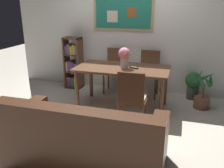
# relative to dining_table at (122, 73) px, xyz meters

# --- Properties ---
(ground_plane) EXTENTS (12.00, 12.00, 0.00)m
(ground_plane) POSITION_rel_dining_table_xyz_m (-0.07, -0.41, -0.65)
(ground_plane) COLOR beige
(wall_back_with_painting) EXTENTS (5.20, 0.14, 2.60)m
(wall_back_with_painting) POSITION_rel_dining_table_xyz_m (-0.07, 1.04, 0.66)
(wall_back_with_painting) COLOR silver
(wall_back_with_painting) RESTS_ON ground_plane
(dining_table) EXTENTS (1.62, 0.83, 0.74)m
(dining_table) POSITION_rel_dining_table_xyz_m (0.00, 0.00, 0.00)
(dining_table) COLOR brown
(dining_table) RESTS_ON ground_plane
(dining_chair_far_right) EXTENTS (0.40, 0.41, 0.91)m
(dining_chair_far_right) POSITION_rel_dining_table_xyz_m (0.36, 0.74, -0.11)
(dining_chair_far_right) COLOR brown
(dining_chair_far_right) RESTS_ON ground_plane
(dining_chair_near_right) EXTENTS (0.40, 0.41, 0.91)m
(dining_chair_near_right) POSITION_rel_dining_table_xyz_m (0.34, -0.74, -0.11)
(dining_chair_near_right) COLOR brown
(dining_chair_near_right) RESTS_ON ground_plane
(dining_chair_far_left) EXTENTS (0.40, 0.41, 0.91)m
(dining_chair_far_left) POSITION_rel_dining_table_xyz_m (-0.36, 0.77, -0.11)
(dining_chair_far_left) COLOR brown
(dining_chair_far_left) RESTS_ON ground_plane
(leather_couch) EXTENTS (1.80, 0.84, 0.84)m
(leather_couch) POSITION_rel_dining_table_xyz_m (0.01, -1.77, -0.34)
(leather_couch) COLOR #472819
(leather_couch) RESTS_ON ground_plane
(bookshelf) EXTENTS (0.36, 0.28, 1.12)m
(bookshelf) POSITION_rel_dining_table_xyz_m (-1.29, 0.74, -0.13)
(bookshelf) COLOR brown
(bookshelf) RESTS_ON ground_plane
(potted_ivy) EXTENTS (0.31, 0.31, 0.53)m
(potted_ivy) POSITION_rel_dining_table_xyz_m (1.23, 0.79, -0.34)
(potted_ivy) COLOR #4C4742
(potted_ivy) RESTS_ON ground_plane
(potted_palm) EXTENTS (0.39, 0.42, 0.71)m
(potted_palm) POSITION_rel_dining_table_xyz_m (1.39, 0.37, -0.38)
(potted_palm) COLOR brown
(potted_palm) RESTS_ON ground_plane
(flower_vase) EXTENTS (0.21, 0.21, 0.35)m
(flower_vase) POSITION_rel_dining_table_xyz_m (0.04, -0.02, 0.31)
(flower_vase) COLOR beige
(flower_vase) RESTS_ON dining_table
(tv_remote) EXTENTS (0.16, 0.10, 0.02)m
(tv_remote) POSITION_rel_dining_table_xyz_m (0.20, -0.01, 0.11)
(tv_remote) COLOR black
(tv_remote) RESTS_ON dining_table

